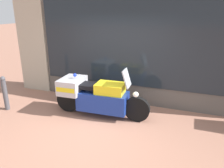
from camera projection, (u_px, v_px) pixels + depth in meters
ground_plane at (95, 132)px, 4.83m from camera, size 60.00×60.00×0.00m
shop_building at (108, 43)px, 6.21m from camera, size 6.95×0.55×3.29m
window_display at (137, 86)px, 6.33m from camera, size 5.48×0.30×1.91m
paramedic_motorcycle at (95, 95)px, 5.45m from camera, size 2.45×0.78×1.27m
street_bollard at (5, 93)px, 5.76m from camera, size 0.13×0.13×0.94m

